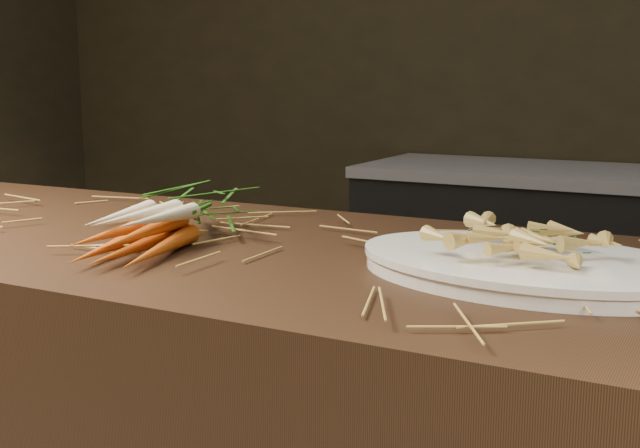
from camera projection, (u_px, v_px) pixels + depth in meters
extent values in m
cube|color=black|center=(562.00, 14.00, 3.07)|extent=(5.00, 0.04, 2.80)
cube|color=black|center=(615.00, 295.00, 2.83)|extent=(1.80, 0.60, 0.80)
cube|color=#99999E|center=(623.00, 177.00, 2.76)|extent=(1.82, 0.62, 0.04)
cone|color=#CF4707|center=(113.00, 246.00, 1.16)|extent=(0.09, 0.24, 0.03)
cone|color=#CF4707|center=(136.00, 247.00, 1.15)|extent=(0.07, 0.24, 0.03)
cone|color=#CF4707|center=(160.00, 249.00, 1.14)|extent=(0.09, 0.24, 0.03)
cone|color=#CF4707|center=(121.00, 231.00, 1.14)|extent=(0.06, 0.24, 0.03)
cone|color=#CF4707|center=(144.00, 232.00, 1.13)|extent=(0.08, 0.24, 0.03)
cone|color=beige|center=(120.00, 216.00, 1.16)|extent=(0.09, 0.22, 0.04)
cone|color=beige|center=(137.00, 216.00, 1.14)|extent=(0.06, 0.22, 0.03)
cone|color=beige|center=(159.00, 218.00, 1.14)|extent=(0.07, 0.22, 0.04)
ellipsoid|color=#2D6817|center=(199.00, 207.00, 1.34)|extent=(0.18, 0.23, 0.08)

